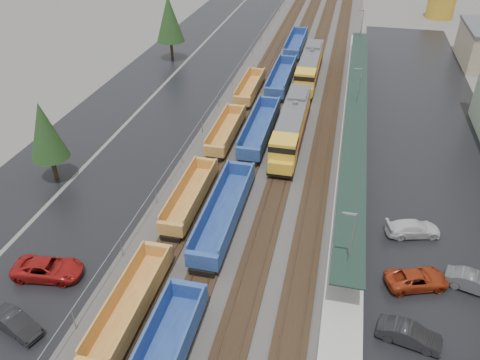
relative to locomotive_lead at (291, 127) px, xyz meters
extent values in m
cube|color=#302D2B|center=(-2.00, 16.41, -2.29)|extent=(20.00, 160.00, 0.08)
cube|color=black|center=(-8.00, 16.41, -2.18)|extent=(2.60, 160.00, 0.15)
cube|color=#473326|center=(-8.72, 16.41, -2.07)|extent=(0.08, 160.00, 0.07)
cube|color=#473326|center=(-7.28, 16.41, -2.07)|extent=(0.08, 160.00, 0.07)
cube|color=black|center=(-4.00, 16.41, -2.18)|extent=(2.60, 160.00, 0.15)
cube|color=#473326|center=(-4.72, 16.41, -2.07)|extent=(0.08, 160.00, 0.07)
cube|color=#473326|center=(-3.28, 16.41, -2.07)|extent=(0.08, 160.00, 0.07)
cube|color=black|center=(0.00, 16.41, -2.18)|extent=(2.60, 160.00, 0.15)
cube|color=#473326|center=(-0.72, 16.41, -2.07)|extent=(0.08, 160.00, 0.07)
cube|color=#473326|center=(0.72, 16.41, -2.07)|extent=(0.08, 160.00, 0.07)
cube|color=black|center=(4.00, 16.41, -2.18)|extent=(2.60, 160.00, 0.15)
cube|color=#473326|center=(3.28, 16.41, -2.07)|extent=(0.08, 160.00, 0.07)
cube|color=#473326|center=(4.72, 16.41, -2.07)|extent=(0.08, 160.00, 0.07)
cube|color=black|center=(-17.00, 16.41, -2.32)|extent=(10.00, 160.00, 0.02)
cube|color=black|center=(-27.00, 16.41, -2.32)|extent=(9.00, 160.00, 0.02)
cube|color=black|center=(17.00, 6.41, -2.32)|extent=(16.00, 100.00, 0.02)
cube|color=#9E9B93|center=(7.50, 6.41, -1.98)|extent=(3.00, 80.00, 0.70)
cylinder|color=gray|center=(7.50, -18.59, -0.43)|extent=(0.16, 0.16, 2.40)
cylinder|color=gray|center=(7.50, -3.59, -0.43)|extent=(0.16, 0.16, 2.40)
cylinder|color=gray|center=(7.50, 11.41, -0.43)|extent=(0.16, 0.16, 2.40)
cylinder|color=gray|center=(7.50, 26.41, -0.43)|extent=(0.16, 0.16, 2.40)
cylinder|color=gray|center=(7.50, 41.41, -0.43)|extent=(0.16, 0.16, 2.40)
cube|color=black|center=(7.50, 6.41, 0.87)|extent=(2.60, 65.00, 0.15)
cylinder|color=gray|center=(7.50, -23.59, 1.67)|extent=(0.12, 0.12, 8.00)
cube|color=gray|center=(7.00, -23.59, 5.57)|extent=(1.00, 0.15, 0.12)
cylinder|color=gray|center=(7.50, 6.41, 1.67)|extent=(0.12, 0.12, 8.00)
cube|color=gray|center=(7.00, 6.41, 5.57)|extent=(1.00, 0.15, 0.12)
cylinder|color=gray|center=(7.50, 36.41, 1.67)|extent=(0.12, 0.12, 8.00)
cube|color=gray|center=(7.00, 36.41, 5.57)|extent=(1.00, 0.15, 0.12)
cylinder|color=gray|center=(-11.50, -31.59, -1.33)|extent=(0.08, 0.08, 2.00)
cylinder|color=gray|center=(-11.50, -23.59, -1.33)|extent=(0.08, 0.08, 2.00)
cylinder|color=gray|center=(-11.50, -15.59, -1.33)|extent=(0.08, 0.08, 2.00)
cylinder|color=gray|center=(-11.50, -7.59, -1.33)|extent=(0.08, 0.08, 2.00)
cylinder|color=gray|center=(-11.50, 0.41, -1.33)|extent=(0.08, 0.08, 2.00)
cylinder|color=gray|center=(-11.50, 8.41, -1.33)|extent=(0.08, 0.08, 2.00)
cylinder|color=gray|center=(-11.50, 16.41, -1.33)|extent=(0.08, 0.08, 2.00)
cylinder|color=gray|center=(-11.50, 24.41, -1.33)|extent=(0.08, 0.08, 2.00)
cylinder|color=gray|center=(-11.50, 32.41, -1.33)|extent=(0.08, 0.08, 2.00)
cylinder|color=gray|center=(-11.50, 40.41, -1.33)|extent=(0.08, 0.08, 2.00)
cylinder|color=gray|center=(-11.50, 48.41, -1.33)|extent=(0.08, 0.08, 2.00)
cylinder|color=gray|center=(-11.50, 56.41, -1.33)|extent=(0.08, 0.08, 2.00)
cylinder|color=gray|center=(-11.50, 64.41, -1.33)|extent=(0.08, 0.08, 2.00)
cylinder|color=gray|center=(-11.50, 72.41, -1.33)|extent=(0.08, 0.08, 2.00)
cube|color=gray|center=(-11.50, 16.41, -0.33)|extent=(0.05, 160.00, 0.05)
cylinder|color=#332316|center=(-24.00, -13.59, -0.98)|extent=(0.50, 0.50, 2.70)
cone|color=black|center=(-24.00, -13.59, 3.52)|extent=(3.96, 3.96, 6.30)
cylinder|color=#332316|center=(-25.00, 26.41, -0.68)|extent=(0.50, 0.50, 3.30)
cone|color=black|center=(-25.00, 26.41, 4.82)|extent=(4.84, 4.84, 7.70)
cube|color=black|center=(0.00, 0.68, -1.51)|extent=(2.87, 19.15, 0.38)
cube|color=orange|center=(0.00, 1.64, 0.12)|extent=(2.68, 15.32, 2.87)
cube|color=orange|center=(0.00, -6.79, 0.31)|extent=(2.87, 3.06, 3.26)
cube|color=black|center=(0.00, -6.79, 1.27)|extent=(2.92, 3.11, 0.67)
cube|color=orange|center=(0.00, -8.51, -0.64)|extent=(2.68, 0.96, 1.34)
cube|color=#59595B|center=(0.00, 1.64, 1.65)|extent=(2.73, 15.32, 0.34)
cube|color=maroon|center=(-1.36, 1.64, -1.03)|extent=(0.04, 15.32, 0.34)
cube|color=maroon|center=(1.36, 1.64, -1.03)|extent=(0.04, 15.32, 0.34)
cube|color=black|center=(0.00, 0.68, -1.89)|extent=(2.11, 5.74, 0.57)
cube|color=black|center=(0.00, -6.02, -1.79)|extent=(2.30, 3.83, 0.48)
cube|color=black|center=(0.00, 7.38, -1.79)|extent=(2.30, 3.83, 0.48)
cylinder|color=#59595B|center=(0.00, 2.59, 1.94)|extent=(0.67, 0.67, 0.48)
cube|color=#59595B|center=(0.00, 5.47, 1.89)|extent=(2.30, 3.83, 0.48)
cube|color=black|center=(0.00, 21.68, -1.51)|extent=(2.87, 19.15, 0.38)
cube|color=orange|center=(0.00, 22.64, 0.12)|extent=(2.68, 15.32, 2.87)
cube|color=orange|center=(0.00, 14.21, 0.31)|extent=(2.87, 3.06, 3.26)
cube|color=black|center=(0.00, 14.21, 1.27)|extent=(2.92, 3.11, 0.67)
cube|color=orange|center=(0.00, 12.49, -0.64)|extent=(2.68, 0.96, 1.34)
cube|color=#59595B|center=(0.00, 22.64, 1.65)|extent=(2.73, 15.32, 0.34)
cube|color=maroon|center=(-1.36, 22.64, -1.03)|extent=(0.04, 15.32, 0.34)
cube|color=maroon|center=(1.36, 22.64, -1.03)|extent=(0.04, 15.32, 0.34)
cube|color=black|center=(0.00, 21.68, -1.89)|extent=(2.11, 5.74, 0.57)
cube|color=black|center=(0.00, 14.98, -1.79)|extent=(2.30, 3.83, 0.48)
cube|color=black|center=(0.00, 28.38, -1.79)|extent=(2.30, 3.83, 0.48)
cylinder|color=#59595B|center=(0.00, 23.59, 1.94)|extent=(0.67, 0.67, 0.48)
cube|color=#59595B|center=(0.00, 26.47, 1.89)|extent=(2.30, 3.83, 0.48)
cube|color=#AC7630|center=(-8.00, -29.40, -1.52)|extent=(2.43, 11.08, 0.23)
cube|color=#AC7630|center=(-9.17, -29.40, -0.68)|extent=(0.14, 11.08, 1.68)
cube|color=#AC7630|center=(-6.83, -29.40, -0.68)|extent=(0.14, 11.08, 1.68)
cube|color=#AC7630|center=(-8.00, -23.67, -0.86)|extent=(2.43, 0.47, 1.31)
cube|color=black|center=(-8.00, -24.32, -1.80)|extent=(1.87, 2.06, 0.47)
cube|color=#AC7630|center=(-8.00, -15.04, -1.52)|extent=(2.43, 11.08, 0.23)
cube|color=#AC7630|center=(-9.17, -15.04, -0.68)|extent=(0.14, 11.08, 1.68)
cube|color=#AC7630|center=(-6.83, -15.04, -0.68)|extent=(0.14, 11.08, 1.68)
cube|color=#AC7630|center=(-8.00, -20.77, -0.86)|extent=(2.43, 0.47, 1.31)
cube|color=#AC7630|center=(-8.00, -9.31, -0.86)|extent=(2.43, 0.47, 1.31)
cube|color=black|center=(-8.00, -20.11, -1.80)|extent=(1.87, 2.06, 0.47)
cube|color=black|center=(-8.00, -9.96, -1.80)|extent=(1.87, 2.06, 0.47)
cube|color=#AC7630|center=(-8.00, -0.68, -1.52)|extent=(2.43, 11.08, 0.23)
cube|color=#AC7630|center=(-9.17, -0.68, -0.68)|extent=(0.14, 11.08, 1.68)
cube|color=#AC7630|center=(-6.83, -0.68, -0.68)|extent=(0.14, 11.08, 1.68)
cube|color=#AC7630|center=(-8.00, -6.41, -0.86)|extent=(2.43, 0.47, 1.31)
cube|color=#AC7630|center=(-8.00, 5.05, -0.86)|extent=(2.43, 0.47, 1.31)
cube|color=black|center=(-8.00, -5.75, -1.80)|extent=(1.87, 2.06, 0.47)
cube|color=black|center=(-8.00, 4.40, -1.80)|extent=(1.87, 2.06, 0.47)
cube|color=#AC7630|center=(-8.00, 13.68, -1.52)|extent=(2.43, 11.08, 0.23)
cube|color=#AC7630|center=(-9.17, 13.68, -0.68)|extent=(0.14, 11.08, 1.68)
cube|color=#AC7630|center=(-6.83, 13.68, -0.68)|extent=(0.14, 11.08, 1.68)
cube|color=#AC7630|center=(-8.00, 7.95, -0.86)|extent=(2.43, 0.47, 1.31)
cube|color=#AC7630|center=(-8.00, 19.41, -0.86)|extent=(2.43, 0.47, 1.31)
cube|color=black|center=(-8.00, 8.61, -1.80)|extent=(1.87, 2.06, 0.47)
cube|color=black|center=(-8.00, 18.76, -1.80)|extent=(1.87, 2.06, 0.47)
cube|color=navy|center=(-4.00, -27.56, -0.69)|extent=(2.80, 0.54, 1.51)
cube|color=black|center=(-4.00, -28.32, -1.76)|extent=(2.15, 2.37, 0.54)
cube|color=navy|center=(-4.00, -17.00, -1.44)|extent=(2.80, 14.01, 0.27)
cube|color=navy|center=(-5.34, -17.00, -0.47)|extent=(0.16, 14.01, 1.94)
cube|color=navy|center=(-2.66, -17.00, -0.47)|extent=(0.16, 14.01, 1.94)
cube|color=navy|center=(-4.00, -24.23, -0.69)|extent=(2.80, 0.54, 1.51)
cube|color=navy|center=(-4.00, -9.78, -0.69)|extent=(2.80, 0.54, 1.51)
cube|color=black|center=(-4.00, -23.47, -1.76)|extent=(2.15, 2.37, 0.54)
cube|color=black|center=(-4.00, -10.54, -1.76)|extent=(2.15, 2.37, 0.54)
cube|color=navy|center=(-4.00, 0.77, -1.44)|extent=(2.80, 14.01, 0.27)
cube|color=navy|center=(-5.34, 0.77, -0.47)|extent=(0.16, 14.01, 1.94)
cube|color=navy|center=(-2.66, 0.77, -0.47)|extent=(0.16, 14.01, 1.94)
cube|color=navy|center=(-4.00, -6.45, -0.69)|extent=(2.80, 0.54, 1.51)
cube|color=navy|center=(-4.00, 8.00, -0.69)|extent=(2.80, 0.54, 1.51)
cube|color=black|center=(-4.00, -5.69, -1.76)|extent=(2.15, 2.37, 0.54)
cube|color=black|center=(-4.00, 7.24, -1.76)|extent=(2.15, 2.37, 0.54)
cube|color=navy|center=(-4.00, 18.55, -1.44)|extent=(2.80, 14.01, 0.27)
cube|color=navy|center=(-5.34, 18.55, -0.47)|extent=(0.16, 14.01, 1.94)
cube|color=navy|center=(-2.66, 18.55, -0.47)|extent=(0.16, 14.01, 1.94)
cube|color=navy|center=(-4.00, 11.33, -0.69)|extent=(2.80, 0.54, 1.51)
cube|color=navy|center=(-4.00, 25.78, -0.69)|extent=(2.80, 0.54, 1.51)
cube|color=black|center=(-4.00, 12.09, -1.76)|extent=(2.15, 2.37, 0.54)
cube|color=black|center=(-4.00, 25.02, -1.76)|extent=(2.15, 2.37, 0.54)
cube|color=navy|center=(-4.00, 36.33, -1.44)|extent=(2.80, 14.01, 0.27)
cube|color=navy|center=(-5.34, 36.33, -0.47)|extent=(0.16, 14.01, 1.94)
cube|color=navy|center=(-2.66, 36.33, -0.47)|extent=(0.16, 14.01, 1.94)
cube|color=navy|center=(-4.00, 29.11, -0.69)|extent=(2.80, 0.54, 1.51)
cube|color=navy|center=(-4.00, 43.56, -0.69)|extent=(2.80, 0.54, 1.51)
cube|color=black|center=(-4.00, 29.86, -1.76)|extent=(2.15, 2.37, 0.54)
cube|color=black|center=(-4.00, 42.80, -1.76)|extent=(2.15, 2.37, 0.54)
cylinder|color=#BC8F25|center=(25.14, 67.42, 0.73)|extent=(6.12, 6.12, 6.12)
imported|color=black|center=(-15.65, -32.61, -1.62)|extent=(2.85, 4.61, 1.43)
imported|color=maroon|center=(-16.44, -27.14, -1.54)|extent=(3.35, 6.00, 1.59)
imported|color=black|center=(12.21, -27.23, -1.59)|extent=(2.41, 4.71, 1.48)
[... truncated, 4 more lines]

